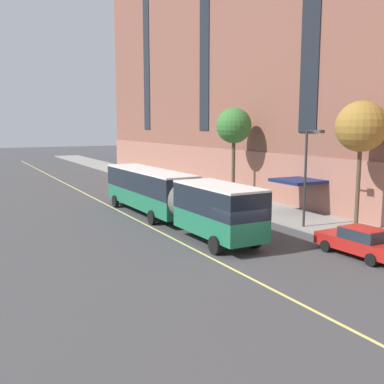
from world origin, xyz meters
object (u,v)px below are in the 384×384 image
parked_car_red_1 (360,242)px  street_tree_mid_block (361,127)px  parked_car_darkgray_3 (200,196)px  city_bus (169,195)px  street_tree_far_uptown (234,126)px  street_lamp (308,167)px

parked_car_red_1 → street_tree_mid_block: size_ratio=0.59×
parked_car_darkgray_3 → street_tree_mid_block: street_tree_mid_block is taller
street_tree_mid_block → parked_car_red_1: bearing=-135.7°
city_bus → street_tree_far_uptown: (9.29, 6.13, 4.70)m
parked_car_red_1 → city_bus: bearing=113.8°
street_tree_mid_block → street_tree_far_uptown: bearing=90.0°
street_tree_far_uptown → parked_car_red_1: bearing=-102.3°
street_lamp → parked_car_darkgray_3: bearing=99.2°
street_tree_mid_block → street_lamp: street_tree_mid_block is taller
parked_car_darkgray_3 → parked_car_red_1: bearing=-90.0°
street_tree_far_uptown → street_lamp: (-2.17, -12.14, -2.60)m
city_bus → parked_car_red_1: size_ratio=4.02×
city_bus → street_tree_mid_block: 13.24m
parked_car_red_1 → parked_car_darkgray_3: 17.22m
parked_car_darkgray_3 → street_lamp: size_ratio=0.68×
city_bus → parked_car_darkgray_3: (5.32, 5.15, -1.24)m
city_bus → parked_car_red_1: bearing=-66.2°
parked_car_darkgray_3 → street_tree_far_uptown: (3.97, 0.98, 5.94)m
city_bus → parked_car_red_1: 13.24m
street_tree_mid_block → street_tree_far_uptown: size_ratio=0.99×
street_tree_mid_block → street_lamp: bearing=134.8°
street_tree_mid_block → street_lamp: size_ratio=1.27×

